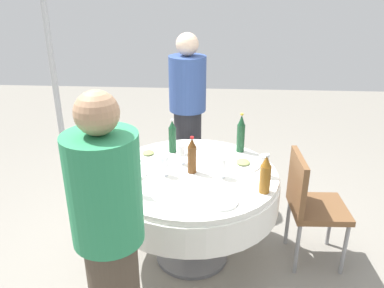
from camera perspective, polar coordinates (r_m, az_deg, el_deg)
ground_plane at (r=3.17m, az=0.00°, el=-16.10°), size 10.00×10.00×0.00m
dining_table at (r=2.84m, az=0.00°, el=-6.90°), size 1.25×1.25×0.74m
bottle_dark_green_south at (r=3.06m, az=7.24°, el=1.48°), size 0.06×0.06×0.32m
bottle_brown_right at (r=2.71m, az=-0.04°, el=-1.77°), size 0.06×0.06×0.27m
bottle_amber_mid at (r=2.50m, az=10.79°, el=-4.49°), size 0.07×0.07×0.27m
bottle_clear_front at (r=2.47m, az=-9.10°, el=-4.25°), size 0.06×0.06×0.31m
bottle_dark_green_inner at (r=3.03m, az=-2.91°, el=1.06°), size 0.06×0.06×0.28m
wine_glass_front at (r=2.65m, az=4.35°, el=-2.83°), size 0.07×0.07×0.15m
wine_glass_inner at (r=2.84m, az=-1.68°, el=-1.04°), size 0.06×0.06×0.15m
wine_glass_outer at (r=2.68m, az=-4.19°, el=-2.73°), size 0.07×0.07×0.15m
wine_glass_rear at (r=2.71m, az=10.61°, el=-2.49°), size 0.06×0.06×0.15m
plate_far at (r=2.88m, az=7.54°, el=-2.92°), size 0.26×0.26×0.04m
plate_left at (r=2.41m, az=4.29°, el=-8.44°), size 0.21×0.21×0.02m
plate_near at (r=3.02m, az=-6.47°, el=-1.54°), size 0.22×0.22×0.04m
knife_right at (r=3.17m, az=0.90°, el=-0.37°), size 0.18×0.06×0.00m
spoon_mid at (r=2.59m, az=-4.80°, el=-6.26°), size 0.08×0.17×0.00m
knife_front at (r=3.00m, az=2.83°, el=-1.86°), size 0.18×0.03×0.00m
folded_napkin at (r=2.72m, az=-8.49°, el=-4.64°), size 0.18×0.18×0.02m
person_south at (r=1.97m, az=-12.02°, el=-14.08°), size 0.34×0.34×1.60m
person_right at (r=3.63m, az=-0.65°, el=4.25°), size 0.34×0.34×1.59m
chair_outer at (r=2.98m, az=16.89°, el=-7.97°), size 0.42×0.42×0.87m
tent_pole_main at (r=4.67m, az=-20.07°, el=11.70°), size 0.07×0.07×2.37m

